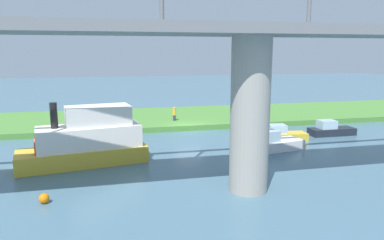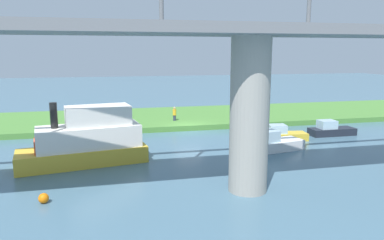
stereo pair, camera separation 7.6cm
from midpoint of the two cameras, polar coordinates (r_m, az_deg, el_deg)
ground_plane at (r=33.88m, az=-0.59°, el=-1.75°), size 160.00×160.00×0.00m
grassy_bank at (r=39.60m, az=-2.46°, el=0.42°), size 80.00×12.00×0.50m
bridge_pylon at (r=18.87m, az=8.97°, el=0.66°), size 2.03×2.03×8.07m
bridge_span at (r=18.66m, az=9.36°, el=14.51°), size 58.88×4.30×3.25m
person_on_bank at (r=36.30m, az=-2.86°, el=1.00°), size 0.45×0.45×1.39m
mooring_post at (r=36.61m, az=9.27°, el=0.71°), size 0.20×0.20×1.09m
skiff_small at (r=24.80m, az=-16.26°, el=-3.14°), size 8.49×4.06×4.16m
motorboat_white at (r=31.26m, az=13.79°, el=-2.23°), size 4.09×1.84×1.32m
motorboat_red at (r=29.28m, az=-14.93°, el=-3.13°), size 4.03×1.47×1.34m
riverboat_paddlewheel at (r=27.74m, az=12.18°, el=-3.58°), size 4.99×2.56×1.58m
pontoon_yellow at (r=34.41m, az=20.86°, el=-1.43°), size 4.08×1.46×1.36m
marker_buoy at (r=19.45m, az=-22.33°, el=-11.32°), size 0.50×0.50×0.50m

